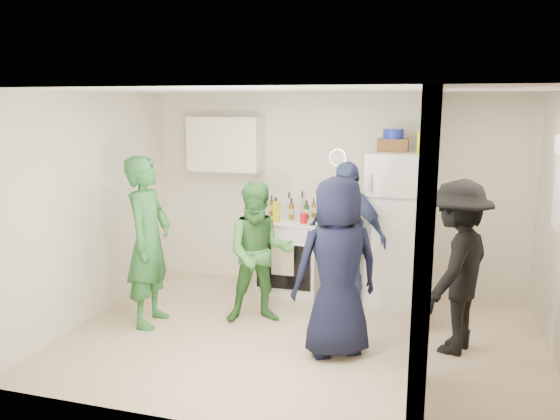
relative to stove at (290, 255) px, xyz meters
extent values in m
plane|color=#C8AE8D|center=(0.48, -1.37, -0.47)|extent=(4.80, 4.80, 0.00)
plane|color=silver|center=(0.48, 0.33, 0.78)|extent=(4.80, 0.00, 4.80)
plane|color=silver|center=(0.48, -3.07, 0.78)|extent=(4.80, 0.00, 4.80)
plane|color=silver|center=(-1.92, -1.37, 0.78)|extent=(0.00, 3.40, 3.40)
plane|color=white|center=(0.48, -1.37, 2.03)|extent=(4.80, 4.80, 0.00)
cube|color=silver|center=(1.68, -0.27, 0.78)|extent=(0.12, 1.20, 2.50)
cube|color=silver|center=(1.68, -2.47, 0.78)|extent=(0.12, 1.20, 2.50)
cube|color=silver|center=(1.68, -1.37, 1.83)|extent=(0.12, 1.00, 0.40)
cube|color=white|center=(0.00, 0.00, 0.00)|extent=(0.79, 0.66, 0.94)
cube|color=silver|center=(-0.92, 0.15, 1.38)|extent=(0.95, 0.34, 0.70)
cube|color=white|center=(1.33, -0.03, 0.44)|extent=(0.75, 0.73, 1.82)
cube|color=brown|center=(1.23, 0.02, 1.42)|extent=(0.35, 0.25, 0.15)
cylinder|color=#152294|center=(1.23, 0.02, 1.55)|extent=(0.24, 0.24, 0.11)
cylinder|color=#EEFF15|center=(1.55, -0.13, 1.47)|extent=(0.09, 0.09, 0.25)
cylinder|color=white|center=(0.53, 0.31, 1.23)|extent=(0.22, 0.02, 0.22)
cube|color=olive|center=(0.48, 0.28, 0.88)|extent=(0.35, 0.08, 0.03)
cylinder|color=yellow|center=(-0.12, -0.22, 0.60)|extent=(0.09, 0.09, 0.25)
cylinder|color=red|center=(0.22, -0.20, 0.53)|extent=(0.09, 0.09, 0.12)
imported|color=#2A6A2C|center=(-1.19, -1.44, 0.45)|extent=(0.49, 0.70, 1.84)
imported|color=#43863B|center=(-0.06, -1.06, 0.31)|extent=(0.92, 0.82, 1.55)
imported|color=#3A4D7E|center=(0.77, -0.44, 0.40)|extent=(1.10, 0.75, 1.74)
imported|color=black|center=(0.88, -1.61, 0.39)|extent=(1.01, 0.90, 1.73)
imported|color=black|center=(1.97, -1.22, 0.37)|extent=(0.99, 1.24, 1.68)
cylinder|color=brown|center=(-0.28, 0.11, 0.60)|extent=(0.06, 0.06, 0.27)
cylinder|color=#1B5336|center=(-0.17, -0.08, 0.61)|extent=(0.07, 0.07, 0.28)
cylinder|color=silver|center=(-0.06, 0.16, 0.62)|extent=(0.06, 0.06, 0.31)
cylinder|color=brown|center=(0.02, -0.05, 0.60)|extent=(0.07, 0.07, 0.27)
cylinder|color=#A1A7B3|center=(0.10, 0.18, 0.63)|extent=(0.06, 0.06, 0.33)
cylinder|color=#1C4218|center=(0.20, 0.04, 0.59)|extent=(0.07, 0.07, 0.24)
cylinder|color=brown|center=(0.26, 0.16, 0.60)|extent=(0.06, 0.06, 0.25)
cylinder|color=#A2A2AD|center=(-0.29, -0.11, 0.62)|extent=(0.06, 0.06, 0.30)
camera|label=1|loc=(1.72, -6.49, 1.94)|focal=35.00mm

